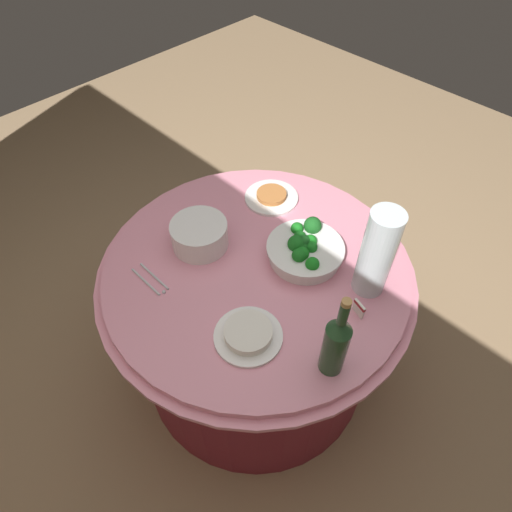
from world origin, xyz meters
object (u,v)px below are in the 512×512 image
label_placard_front (359,308)px  broccoli_bowl (305,249)px  food_plate_rice (248,334)px  wine_bottle (336,344)px  decorative_fruit_vase (376,257)px  serving_tongs (151,280)px  food_plate_peanuts (271,197)px  plate_stack (199,235)px

label_placard_front → broccoli_bowl: bearing=-12.2°
broccoli_bowl → food_plate_rice: broccoli_bowl is taller
wine_bottle → decorative_fruit_vase: (0.10, -0.33, 0.02)m
broccoli_bowl → label_placard_front: (-0.29, 0.06, -0.01)m
broccoli_bowl → serving_tongs: size_ratio=1.68×
wine_bottle → serving_tongs: bearing=16.1°
broccoli_bowl → food_plate_peanuts: size_ratio=1.27×
plate_stack → label_placard_front: size_ratio=3.82×
plate_stack → food_plate_peanuts: plate_stack is taller
decorative_fruit_vase → food_plate_rice: 0.48m
plate_stack → label_placard_front: plate_stack is taller
plate_stack → wine_bottle: wine_bottle is taller
serving_tongs → wine_bottle: bearing=-163.9°
broccoli_bowl → serving_tongs: bearing=56.2°
decorative_fruit_vase → serving_tongs: (0.55, 0.51, -0.15)m
serving_tongs → food_plate_peanuts: food_plate_peanuts is taller
food_plate_peanuts → serving_tongs: bearing=89.8°
food_plate_rice → serving_tongs: bearing=11.4°
wine_bottle → food_plate_rice: size_ratio=1.53×
wine_bottle → food_plate_peanuts: wine_bottle is taller
label_placard_front → wine_bottle: bearing=104.2°
broccoli_bowl → label_placard_front: 0.29m
food_plate_peanuts → decorative_fruit_vase: bearing=170.3°
food_plate_rice → food_plate_peanuts: size_ratio=1.00×
broccoli_bowl → food_plate_peanuts: bearing=-25.9°
food_plate_peanuts → wine_bottle: bearing=146.8°
serving_tongs → food_plate_rice: food_plate_rice is taller
plate_stack → decorative_fruit_vase: decorative_fruit_vase is taller
label_placard_front → food_plate_rice: bearing=58.8°
wine_bottle → label_placard_front: bearing=-75.8°
wine_bottle → serving_tongs: 0.68m
broccoli_bowl → food_plate_peanuts: broccoli_bowl is taller
serving_tongs → label_placard_front: bearing=-146.2°
broccoli_bowl → food_plate_rice: (-0.09, 0.38, -0.02)m
broccoli_bowl → wine_bottle: (-0.34, 0.27, 0.09)m
food_plate_peanuts → label_placard_front: bearing=160.4°
wine_bottle → decorative_fruit_vase: 0.34m
food_plate_rice → food_plate_peanuts: food_plate_rice is taller
broccoli_bowl → food_plate_peanuts: (0.30, -0.15, -0.03)m
broccoli_bowl → decorative_fruit_vase: decorative_fruit_vase is taller
food_plate_rice → label_placard_front: (-0.19, -0.32, 0.01)m
serving_tongs → food_plate_peanuts: 0.61m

